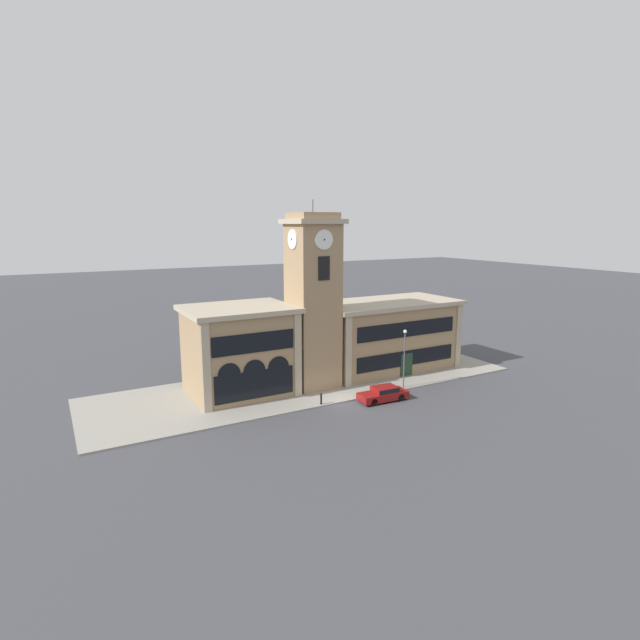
{
  "coord_description": "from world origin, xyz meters",
  "views": [
    {
      "loc": [
        -22.75,
        -36.59,
        16.01
      ],
      "look_at": [
        -0.4,
        3.42,
        7.17
      ],
      "focal_mm": 28.0,
      "sensor_mm": 36.0,
      "label": 1
    }
  ],
  "objects": [
    {
      "name": "town_hall_left_wing",
      "position": [
        -7.08,
        7.09,
        4.26
      ],
      "size": [
        10.03,
        8.1,
        8.45
      ],
      "color": "#9E7F5B",
      "rests_on": "ground_plane"
    },
    {
      "name": "parked_car_near",
      "position": [
        3.65,
        -1.3,
        0.71
      ],
      "size": [
        4.75,
        2.09,
        1.35
      ],
      "rotation": [
        0.0,
        0.0,
        3.08
      ],
      "color": "maroon",
      "rests_on": "ground_plane"
    },
    {
      "name": "sidewalk_kerb",
      "position": [
        0.0,
        6.41,
        0.07
      ],
      "size": [
        43.43,
        12.83,
        0.15
      ],
      "color": "gray",
      "rests_on": "ground_plane"
    },
    {
      "name": "street_lamp",
      "position": [
        7.38,
        0.47,
        3.97
      ],
      "size": [
        0.36,
        0.36,
        5.83
      ],
      "color": "#4C4C51",
      "rests_on": "sidewalk_kerb"
    },
    {
      "name": "clock_tower",
      "position": [
        -0.0,
        5.53,
        8.58
      ],
      "size": [
        4.93,
        4.93,
        18.27
      ],
      "color": "#9E7F5B",
      "rests_on": "ground_plane"
    },
    {
      "name": "ground_plane",
      "position": [
        0.0,
        0.0,
        0.0
      ],
      "size": [
        300.0,
        300.0,
        0.0
      ],
      "primitive_type": "plane",
      "color": "#424247"
    },
    {
      "name": "bollard",
      "position": [
        -2.01,
        0.34,
        0.67
      ],
      "size": [
        0.18,
        0.18,
        1.06
      ],
      "color": "black",
      "rests_on": "sidewalk_kerb"
    },
    {
      "name": "town_hall_right_wing",
      "position": [
        10.06,
        7.1,
        3.87
      ],
      "size": [
        16.0,
        8.1,
        7.68
      ],
      "color": "#9E7F5B",
      "rests_on": "ground_plane"
    }
  ]
}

